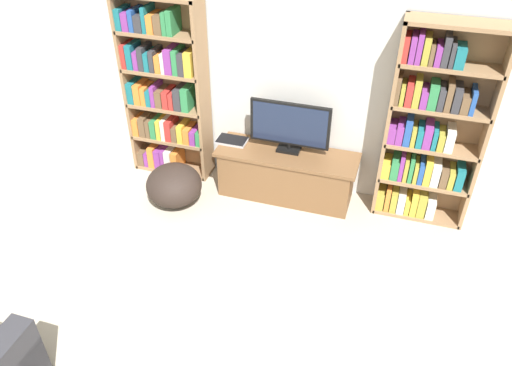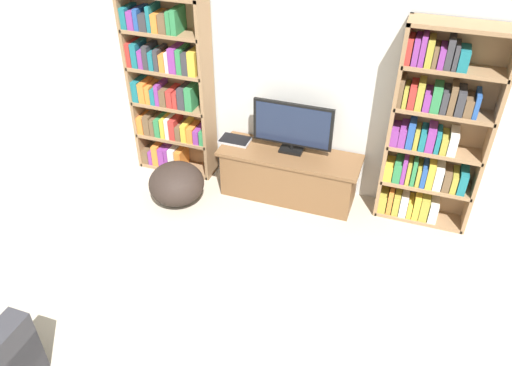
# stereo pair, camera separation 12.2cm
# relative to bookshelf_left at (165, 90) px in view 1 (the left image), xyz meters

# --- Properties ---
(wall_back) EXTENTS (8.80, 0.06, 2.60)m
(wall_back) POSITION_rel_bookshelf_left_xyz_m (1.30, 0.18, 0.31)
(wall_back) COLOR silver
(wall_back) RESTS_ON ground_plane
(bookshelf_left) EXTENTS (0.90, 0.30, 2.00)m
(bookshelf_left) POSITION_rel_bookshelf_left_xyz_m (0.00, 0.00, 0.00)
(bookshelf_left) COLOR #93704C
(bookshelf_left) RESTS_ON ground_plane
(bookshelf_right) EXTENTS (0.90, 0.30, 2.00)m
(bookshelf_right) POSITION_rel_bookshelf_left_xyz_m (2.74, 0.00, -0.03)
(bookshelf_right) COLOR #93704C
(bookshelf_right) RESTS_ON ground_plane
(tv_stand) EXTENTS (1.48, 0.49, 0.53)m
(tv_stand) POSITION_rel_bookshelf_left_xyz_m (1.41, -0.12, -0.72)
(tv_stand) COLOR brown
(tv_stand) RESTS_ON ground_plane
(television) EXTENTS (0.83, 0.16, 0.55)m
(television) POSITION_rel_bookshelf_left_xyz_m (1.41, -0.06, -0.16)
(television) COLOR black
(television) RESTS_ON tv_stand
(laptop) EXTENTS (0.33, 0.21, 0.03)m
(laptop) POSITION_rel_bookshelf_left_xyz_m (0.78, -0.07, -0.44)
(laptop) COLOR #B7B7BC
(laptop) RESTS_ON tv_stand
(area_rug) EXTENTS (2.37, 1.50, 0.02)m
(area_rug) POSITION_rel_bookshelf_left_xyz_m (1.53, -1.77, -0.98)
(area_rug) COLOR beige
(area_rug) RESTS_ON ground_plane
(beanbag_ottoman) EXTENTS (0.59, 0.59, 0.43)m
(beanbag_ottoman) POSITION_rel_bookshelf_left_xyz_m (0.31, -0.60, -0.77)
(beanbag_ottoman) COLOR #2D231E
(beanbag_ottoman) RESTS_ON ground_plane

